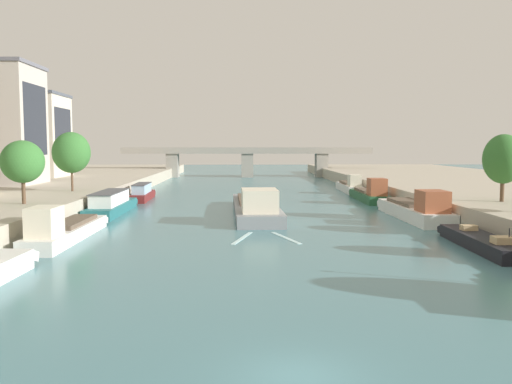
{
  "coord_description": "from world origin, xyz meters",
  "views": [
    {
      "loc": [
        -1.92,
        -17.07,
        7.6
      ],
      "look_at": [
        0.0,
        45.11,
        2.24
      ],
      "focal_mm": 37.85,
      "sensor_mm": 36.0,
      "label": 1
    }
  ],
  "objects_px": {
    "moored_boat_right_far": "(415,209)",
    "moored_boat_left_downstream": "(142,193)",
    "moored_boat_left_lone": "(111,204)",
    "moored_boat_right_downstream": "(350,186)",
    "barge_midriver": "(256,206)",
    "moored_boat_left_gap_after": "(65,229)",
    "moored_boat_right_gap_after": "(481,241)",
    "moored_boat_right_near": "(370,194)",
    "tree_left_nearest": "(71,153)",
    "tree_left_far": "(23,162)",
    "tree_right_midway": "(503,159)",
    "bridge_far": "(247,158)"
  },
  "relations": [
    {
      "from": "tree_left_nearest",
      "to": "barge_midriver",
      "type": "bearing_deg",
      "value": -16.32
    },
    {
      "from": "barge_midriver",
      "to": "tree_left_far",
      "type": "height_order",
      "value": "tree_left_far"
    },
    {
      "from": "moored_boat_left_gap_after",
      "to": "moored_boat_right_downstream",
      "type": "distance_m",
      "value": 55.5
    },
    {
      "from": "moored_boat_left_downstream",
      "to": "moored_boat_right_far",
      "type": "bearing_deg",
      "value": -33.23
    },
    {
      "from": "moored_boat_right_far",
      "to": "moored_boat_right_near",
      "type": "height_order",
      "value": "moored_boat_right_far"
    },
    {
      "from": "moored_boat_left_downstream",
      "to": "moored_boat_right_far",
      "type": "height_order",
      "value": "moored_boat_right_far"
    },
    {
      "from": "moored_boat_left_downstream",
      "to": "moored_boat_right_downstream",
      "type": "distance_m",
      "value": 34.21
    },
    {
      "from": "barge_midriver",
      "to": "moored_boat_left_lone",
      "type": "distance_m",
      "value": 16.34
    },
    {
      "from": "moored_boat_right_downstream",
      "to": "tree_right_midway",
      "type": "relative_size",
      "value": 2.21
    },
    {
      "from": "bridge_far",
      "to": "moored_boat_right_downstream",
      "type": "bearing_deg",
      "value": -68.97
    },
    {
      "from": "moored_boat_left_gap_after",
      "to": "tree_left_far",
      "type": "height_order",
      "value": "tree_left_far"
    },
    {
      "from": "barge_midriver",
      "to": "moored_boat_left_gap_after",
      "type": "relative_size",
      "value": 1.57
    },
    {
      "from": "moored_boat_right_gap_after",
      "to": "moored_boat_right_near",
      "type": "xyz_separation_m",
      "value": [
        0.06,
        34.19,
        0.44
      ]
    },
    {
      "from": "barge_midriver",
      "to": "moored_boat_right_far",
      "type": "distance_m",
      "value": 16.87
    },
    {
      "from": "moored_boat_left_downstream",
      "to": "moored_boat_right_gap_after",
      "type": "bearing_deg",
      "value": -49.5
    },
    {
      "from": "barge_midriver",
      "to": "tree_left_nearest",
      "type": "bearing_deg",
      "value": 163.68
    },
    {
      "from": "moored_boat_left_lone",
      "to": "moored_boat_left_downstream",
      "type": "relative_size",
      "value": 1.31
    },
    {
      "from": "moored_boat_left_lone",
      "to": "moored_boat_right_downstream",
      "type": "relative_size",
      "value": 1.05
    },
    {
      "from": "moored_boat_left_gap_after",
      "to": "moored_boat_right_near",
      "type": "xyz_separation_m",
      "value": [
        31.87,
        30.06,
        0.04
      ]
    },
    {
      "from": "moored_boat_right_downstream",
      "to": "tree_left_nearest",
      "type": "xyz_separation_m",
      "value": [
        -38.26,
        -23.21,
        5.84
      ]
    },
    {
      "from": "moored_boat_left_gap_after",
      "to": "moored_boat_right_gap_after",
      "type": "distance_m",
      "value": 32.08
    },
    {
      "from": "moored_boat_right_near",
      "to": "tree_left_far",
      "type": "distance_m",
      "value": 44.39
    },
    {
      "from": "moored_boat_right_far",
      "to": "moored_boat_right_near",
      "type": "xyz_separation_m",
      "value": [
        -0.3,
        18.2,
        -0.05
      ]
    },
    {
      "from": "moored_boat_right_far",
      "to": "bridge_far",
      "type": "height_order",
      "value": "bridge_far"
    },
    {
      "from": "moored_boat_left_lone",
      "to": "moored_boat_right_far",
      "type": "relative_size",
      "value": 0.91
    },
    {
      "from": "tree_left_nearest",
      "to": "bridge_far",
      "type": "relative_size",
      "value": 0.12
    },
    {
      "from": "moored_boat_right_gap_after",
      "to": "moored_boat_left_lone",
      "type": "bearing_deg",
      "value": 145.87
    },
    {
      "from": "moored_boat_left_downstream",
      "to": "moored_boat_right_near",
      "type": "distance_m",
      "value": 31.63
    },
    {
      "from": "moored_boat_left_downstream",
      "to": "tree_left_nearest",
      "type": "bearing_deg",
      "value": -120.89
    },
    {
      "from": "moored_boat_left_lone",
      "to": "tree_left_nearest",
      "type": "relative_size",
      "value": 2.15
    },
    {
      "from": "moored_boat_right_gap_after",
      "to": "tree_left_far",
      "type": "xyz_separation_m",
      "value": [
        -38.09,
        12.07,
        5.56
      ]
    },
    {
      "from": "moored_boat_left_gap_after",
      "to": "tree_left_nearest",
      "type": "distance_m",
      "value": 23.55
    },
    {
      "from": "moored_boat_left_gap_after",
      "to": "moored_boat_left_downstream",
      "type": "distance_m",
      "value": 32.71
    },
    {
      "from": "moored_boat_left_lone",
      "to": "tree_left_nearest",
      "type": "distance_m",
      "value": 9.05
    },
    {
      "from": "moored_boat_left_lone",
      "to": "moored_boat_right_downstream",
      "type": "distance_m",
      "value": 42.68
    },
    {
      "from": "moored_boat_left_downstream",
      "to": "tree_left_far",
      "type": "xyz_separation_m",
      "value": [
        -6.62,
        -24.78,
        5.12
      ]
    },
    {
      "from": "barge_midriver",
      "to": "moored_boat_left_lone",
      "type": "height_order",
      "value": "barge_midriver"
    },
    {
      "from": "moored_boat_left_downstream",
      "to": "moored_boat_right_near",
      "type": "xyz_separation_m",
      "value": [
        31.52,
        -2.65,
        -0.0
      ]
    },
    {
      "from": "moored_boat_left_gap_after",
      "to": "moored_boat_right_downstream",
      "type": "xyz_separation_m",
      "value": [
        32.2,
        45.2,
        -0.01
      ]
    },
    {
      "from": "tree_right_midway",
      "to": "bridge_far",
      "type": "xyz_separation_m",
      "value": [
        -23.69,
        79.13,
        -1.74
      ]
    },
    {
      "from": "moored_boat_right_gap_after",
      "to": "moored_boat_right_far",
      "type": "distance_m",
      "value": 16.01
    },
    {
      "from": "moored_boat_right_gap_after",
      "to": "moored_boat_right_near",
      "type": "height_order",
      "value": "moored_boat_right_near"
    },
    {
      "from": "moored_boat_right_far",
      "to": "moored_boat_right_near",
      "type": "bearing_deg",
      "value": 90.95
    },
    {
      "from": "moored_boat_right_far",
      "to": "moored_boat_left_downstream",
      "type": "bearing_deg",
      "value": 146.77
    },
    {
      "from": "barge_midriver",
      "to": "tree_left_far",
      "type": "xyz_separation_m",
      "value": [
        -22.0,
        -7.68,
        5.1
      ]
    },
    {
      "from": "moored_boat_right_near",
      "to": "barge_midriver",
      "type": "bearing_deg",
      "value": -138.17
    },
    {
      "from": "moored_boat_left_lone",
      "to": "tree_left_far",
      "type": "distance_m",
      "value": 12.46
    },
    {
      "from": "tree_left_far",
      "to": "tree_right_midway",
      "type": "xyz_separation_m",
      "value": [
        45.84,
        0.61,
        0.2
      ]
    },
    {
      "from": "moored_boat_left_gap_after",
      "to": "moored_boat_right_gap_after",
      "type": "height_order",
      "value": "moored_boat_left_gap_after"
    },
    {
      "from": "moored_boat_left_downstream",
      "to": "moored_boat_right_far",
      "type": "relative_size",
      "value": 0.7
    }
  ]
}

